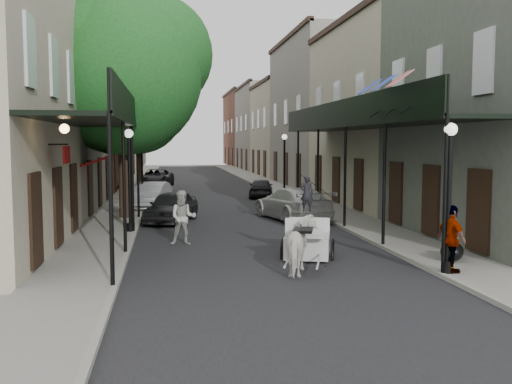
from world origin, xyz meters
name	(u,v)px	position (x,y,z in m)	size (l,w,h in m)	color
ground	(270,266)	(0.00, 0.00, 0.00)	(140.00, 140.00, 0.00)	gray
road	(213,197)	(0.00, 20.00, 0.01)	(8.00, 90.00, 0.01)	black
sidewalk_left	(130,197)	(-5.00, 20.00, 0.06)	(2.20, 90.00, 0.12)	gray
sidewalk_right	(292,195)	(5.00, 20.00, 0.06)	(2.20, 90.00, 0.12)	gray
building_row_left	(89,117)	(-8.60, 30.00, 5.25)	(5.00, 80.00, 10.50)	#B4AD90
building_row_right	(309,119)	(8.60, 30.00, 5.25)	(5.00, 80.00, 10.50)	gray
gallery_left	(111,124)	(-4.79, 6.98, 4.05)	(2.20, 18.05, 4.88)	black
gallery_right	(357,125)	(4.79, 6.98, 4.05)	(2.20, 18.05, 4.88)	black
tree_near	(132,69)	(-4.20, 10.18, 6.49)	(7.31, 6.80, 9.63)	#382619
tree_far	(144,105)	(-4.25, 24.18, 5.84)	(6.45, 6.00, 8.61)	#382619
lamppost_right_near	(449,196)	(4.10, -2.00, 2.05)	(0.32, 0.32, 3.71)	black
lamppost_left	(130,178)	(-4.10, 6.00, 2.05)	(0.32, 0.32, 3.71)	black
lamppost_right_far	(284,164)	(4.10, 18.00, 2.05)	(0.32, 0.32, 3.71)	black
horse	(303,245)	(0.66, -1.00, 0.73)	(0.79, 1.73, 1.46)	white
carriage	(308,224)	(1.35, 1.17, 0.95)	(1.92, 2.42, 2.45)	black
pedestrian_walking	(183,218)	(-2.25, 3.58, 0.89)	(0.87, 0.68, 1.79)	#AEAFA5
pedestrian_sidewalk_left	(125,185)	(-5.16, 18.42, 0.91)	(1.02, 0.58, 1.57)	gray
pedestrian_sidewalk_right	(451,239)	(4.20, -2.00, 0.97)	(0.99, 0.41, 1.69)	gray
car_left_near	(171,207)	(-2.60, 9.00, 0.66)	(1.56, 3.87, 1.32)	black
car_left_mid	(151,196)	(-3.60, 14.00, 0.67)	(1.42, 4.08, 1.34)	#A3A3A8
car_left_far	(156,178)	(-3.60, 28.35, 0.68)	(2.25, 4.88, 1.36)	black
car_right_near	(292,203)	(2.60, 9.00, 0.71)	(1.99, 4.89, 1.42)	silver
car_right_far	(261,188)	(2.87, 19.00, 0.59)	(1.39, 3.46, 1.18)	black
trash_bags	(453,251)	(5.01, -0.57, 0.36)	(0.87, 1.02, 0.52)	black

